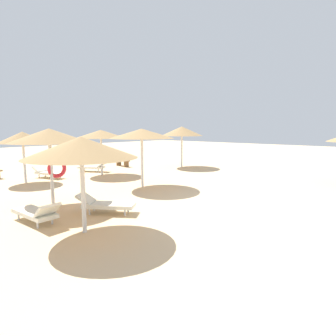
# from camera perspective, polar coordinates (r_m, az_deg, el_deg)

# --- Properties ---
(ground_plane) EXTENTS (80.00, 80.00, 0.00)m
(ground_plane) POSITION_cam_1_polar(r_m,az_deg,el_deg) (10.21, 12.83, -8.27)
(ground_plane) COLOR #DBBA8C
(parasol_0) EXTENTS (2.46, 2.46, 2.66)m
(parasol_0) POSITION_cam_1_polar(r_m,az_deg,el_deg) (16.36, -27.39, 5.49)
(parasol_0) COLOR silver
(parasol_0) RESTS_ON ground
(parasol_1) EXTENTS (2.80, 2.80, 2.83)m
(parasol_1) POSITION_cam_1_polar(r_m,az_deg,el_deg) (11.00, -22.91, 5.90)
(parasol_1) COLOR silver
(parasol_1) RESTS_ON ground
(parasol_3) EXTENTS (2.99, 2.99, 2.62)m
(parasol_3) POSITION_cam_1_polar(r_m,az_deg,el_deg) (7.80, -17.19, 3.97)
(parasol_3) COLOR silver
(parasol_3) RESTS_ON ground
(parasol_4) EXTENTS (3.02, 3.02, 2.73)m
(parasol_4) POSITION_cam_1_polar(r_m,az_deg,el_deg) (17.52, -13.46, 6.69)
(parasol_4) COLOR silver
(parasol_4) RESTS_ON ground
(parasol_6) EXTENTS (3.09, 3.09, 2.81)m
(parasol_6) POSITION_cam_1_polar(r_m,az_deg,el_deg) (13.58, -5.34, 6.93)
(parasol_6) COLOR silver
(parasol_6) RESTS_ON ground
(parasol_7) EXTENTS (3.03, 3.03, 2.95)m
(parasol_7) POSITION_cam_1_polar(r_m,az_deg,el_deg) (20.57, 2.82, 7.45)
(parasol_7) COLOR silver
(parasol_7) RESTS_ON ground
(lounger_0) EXTENTS (1.15, 2.01, 0.66)m
(lounger_0) POSITION_cam_1_polar(r_m,az_deg,el_deg) (17.57, -23.20, -0.83)
(lounger_0) COLOR silver
(lounger_0) RESTS_ON ground
(lounger_1) EXTENTS (0.74, 1.92, 0.73)m
(lounger_1) POSITION_cam_1_polar(r_m,az_deg,el_deg) (9.44, -25.07, -8.20)
(lounger_1) COLOR silver
(lounger_1) RESTS_ON ground
(lounger_3) EXTENTS (1.63, 1.92, 0.67)m
(lounger_3) POSITION_cam_1_polar(r_m,az_deg,el_deg) (9.75, -12.66, -7.15)
(lounger_3) COLOR silver
(lounger_3) RESTS_ON ground
(lounger_4) EXTENTS (1.51, 1.97, 0.65)m
(lounger_4) POSITION_cam_1_polar(r_m,az_deg,el_deg) (19.11, -14.92, 0.23)
(lounger_4) COLOR silver
(lounger_4) RESTS_ON ground
(bench_1) EXTENTS (0.63, 1.54, 0.49)m
(bench_1) POSITION_cam_1_polar(r_m,az_deg,el_deg) (21.28, -9.22, 1.28)
(bench_1) COLOR brown
(bench_1) RESTS_ON ground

